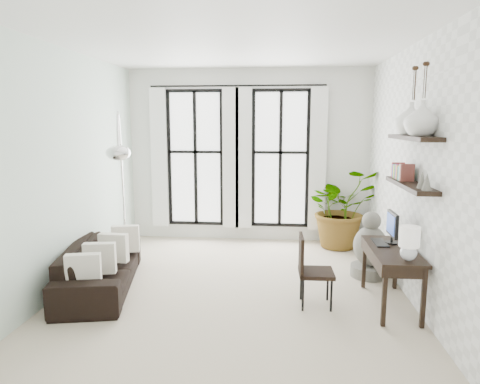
# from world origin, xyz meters

# --- Properties ---
(floor) EXTENTS (5.00, 5.00, 0.00)m
(floor) POSITION_xyz_m (0.00, 0.00, 0.00)
(floor) COLOR beige
(floor) RESTS_ON ground
(ceiling) EXTENTS (5.00, 5.00, 0.00)m
(ceiling) POSITION_xyz_m (0.00, 0.00, 3.20)
(ceiling) COLOR white
(ceiling) RESTS_ON wall_back
(wall_left) EXTENTS (0.00, 5.00, 5.00)m
(wall_left) POSITION_xyz_m (-2.25, 0.00, 1.60)
(wall_left) COLOR silver
(wall_left) RESTS_ON floor
(wall_right) EXTENTS (0.00, 5.00, 5.00)m
(wall_right) POSITION_xyz_m (2.25, 0.00, 1.60)
(wall_right) COLOR white
(wall_right) RESTS_ON floor
(wall_back) EXTENTS (4.50, 0.00, 4.50)m
(wall_back) POSITION_xyz_m (0.00, 2.50, 1.60)
(wall_back) COLOR white
(wall_back) RESTS_ON floor
(windows) EXTENTS (3.26, 0.13, 2.65)m
(windows) POSITION_xyz_m (-0.20, 2.43, 1.56)
(windows) COLOR white
(windows) RESTS_ON wall_back
(wall_shelves) EXTENTS (0.25, 1.30, 0.60)m
(wall_shelves) POSITION_xyz_m (2.11, -0.36, 1.73)
(wall_shelves) COLOR black
(wall_shelves) RESTS_ON wall_right
(sofa) EXTENTS (1.21, 2.20, 0.61)m
(sofa) POSITION_xyz_m (-1.80, -0.18, 0.30)
(sofa) COLOR black
(sofa) RESTS_ON floor
(throw_pillows) EXTENTS (0.40, 1.52, 0.40)m
(throw_pillows) POSITION_xyz_m (-1.70, -0.18, 0.50)
(throw_pillows) COLOR beige
(throw_pillows) RESTS_ON sofa
(plant) EXTENTS (1.60, 1.50, 1.43)m
(plant) POSITION_xyz_m (1.70, 2.12, 0.72)
(plant) COLOR #2D7228
(plant) RESTS_ON floor
(desk) EXTENTS (0.52, 1.22, 1.12)m
(desk) POSITION_xyz_m (1.95, -0.46, 0.69)
(desk) COLOR black
(desk) RESTS_ON floor
(desk_chair) EXTENTS (0.42, 0.42, 0.88)m
(desk_chair) POSITION_xyz_m (0.97, -0.47, 0.50)
(desk_chair) COLOR black
(desk_chair) RESTS_ON floor
(arc_lamp) EXTENTS (0.74, 1.50, 2.38)m
(arc_lamp) POSITION_xyz_m (-1.70, 0.45, 1.84)
(arc_lamp) COLOR silver
(arc_lamp) RESTS_ON floor
(buddha) EXTENTS (0.54, 0.54, 0.96)m
(buddha) POSITION_xyz_m (1.91, 0.63, 0.41)
(buddha) COLOR slate
(buddha) RESTS_ON floor
(vase_a) EXTENTS (0.37, 0.37, 0.38)m
(vase_a) POSITION_xyz_m (2.11, -0.65, 2.27)
(vase_a) COLOR white
(vase_a) RESTS_ON shelf_upper
(vase_b) EXTENTS (0.37, 0.37, 0.38)m
(vase_b) POSITION_xyz_m (2.11, -0.25, 2.27)
(vase_b) COLOR white
(vase_b) RESTS_ON shelf_upper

